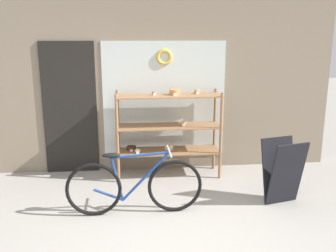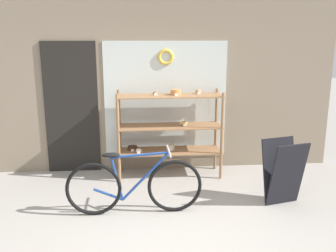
{
  "view_description": "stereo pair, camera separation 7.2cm",
  "coord_description": "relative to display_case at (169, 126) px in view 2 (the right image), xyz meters",
  "views": [
    {
      "loc": [
        -0.34,
        -3.49,
        2.2
      ],
      "look_at": [
        0.12,
        1.03,
        1.08
      ],
      "focal_mm": 40.0,
      "sensor_mm": 36.0,
      "label": 1
    },
    {
      "loc": [
        -0.27,
        -3.49,
        2.2
      ],
      "look_at": [
        0.12,
        1.03,
        1.08
      ],
      "focal_mm": 40.0,
      "sensor_mm": 36.0,
      "label": 2
    }
  ],
  "objects": [
    {
      "name": "sandwich_board",
      "position": [
        1.41,
        -1.16,
        -0.37
      ],
      "size": [
        0.56,
        0.49,
        0.86
      ],
      "rotation": [
        0.0,
        0.0,
        0.25
      ],
      "color": "black",
      "rests_on": "ground_plane"
    },
    {
      "name": "bicycle",
      "position": [
        -0.55,
        -1.29,
        -0.44
      ],
      "size": [
        1.69,
        0.46,
        0.82
      ],
      "rotation": [
        0.0,
        0.0,
        0.01
      ],
      "color": "black",
      "rests_on": "ground_plane"
    },
    {
      "name": "storefront_facade",
      "position": [
        -0.25,
        0.37,
        1.11
      ],
      "size": [
        5.95,
        0.13,
        3.94
      ],
      "color": "gray",
      "rests_on": "ground_plane"
    },
    {
      "name": "ground_plane",
      "position": [
        -0.22,
        -2.14,
        -0.81
      ],
      "size": [
        30.0,
        30.0,
        0.0
      ],
      "primitive_type": "plane",
      "color": "gray"
    },
    {
      "name": "display_case",
      "position": [
        0.0,
        0.0,
        0.0
      ],
      "size": [
        1.61,
        0.48,
        1.38
      ],
      "color": "#8E6642",
      "rests_on": "ground_plane"
    }
  ]
}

